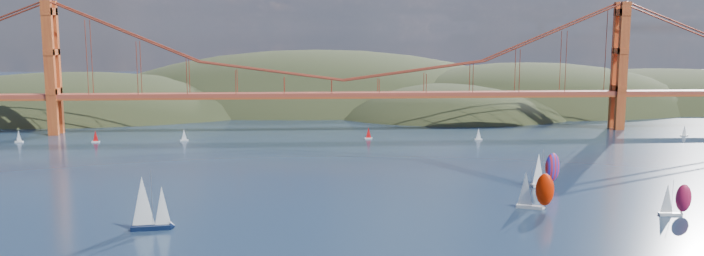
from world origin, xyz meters
name	(u,v)px	position (x,y,z in m)	size (l,w,h in m)	color
headlands	(412,127)	(44.95, 278.29, -12.46)	(725.00, 225.00, 96.00)	black
bridge	(339,56)	(-1.75, 180.00, 32.23)	(552.00, 12.00, 55.00)	#993A27
sloop_navy	(148,204)	(-50.06, 38.38, 5.89)	(8.83, 5.33, 13.35)	black
racer_0	(535,190)	(40.11, 50.33, 4.82)	(9.10, 6.42, 10.20)	silver
racer_1	(675,199)	(71.22, 42.27, 4.04)	(7.51, 3.16, 8.55)	silver
racer_rwb	(545,169)	(51.13, 74.33, 4.93)	(9.32, 5.67, 10.44)	silver
distant_boat_1	(19,136)	(-127.02, 159.64, 2.41)	(3.00, 2.00, 4.70)	silver
distant_boat_2	(95,136)	(-97.35, 157.75, 2.41)	(3.00, 2.00, 4.70)	silver
distant_boat_3	(184,135)	(-63.72, 158.89, 2.41)	(3.00, 2.00, 4.70)	silver
distant_boat_4	(684,130)	(138.69, 157.98, 2.41)	(3.00, 2.00, 4.70)	silver
distant_boat_8	(478,134)	(52.16, 153.92, 2.41)	(3.00, 2.00, 4.70)	silver
distant_boat_9	(369,133)	(8.96, 159.36, 2.41)	(3.00, 2.00, 4.70)	silver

